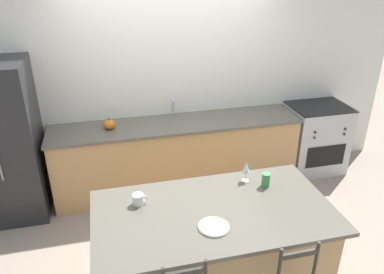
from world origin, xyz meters
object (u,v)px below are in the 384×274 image
(dinner_plate, at_px, (214,227))
(tumbler_cup, at_px, (266,180))
(oven_range, at_px, (315,138))
(wine_glass, at_px, (246,168))
(coffee_mug, at_px, (139,199))
(pumpkin_decoration, at_px, (109,124))

(dinner_plate, bearing_deg, tumbler_cup, 35.57)
(oven_range, distance_m, wine_glass, 2.26)
(tumbler_cup, bearing_deg, coffee_mug, -179.77)
(oven_range, xyz_separation_m, coffee_mug, (-2.56, -1.59, 0.51))
(dinner_plate, relative_size, wine_glass, 1.25)
(dinner_plate, distance_m, wine_glass, 0.71)
(coffee_mug, bearing_deg, wine_glass, 7.29)
(oven_range, bearing_deg, coffee_mug, -148.10)
(oven_range, height_order, pumpkin_decoration, pumpkin_decoration)
(wine_glass, bearing_deg, tumbler_cup, -40.30)
(dinner_plate, height_order, tumbler_cup, tumbler_cup)
(wine_glass, relative_size, coffee_mug, 1.53)
(oven_range, distance_m, tumbler_cup, 2.23)
(oven_range, xyz_separation_m, wine_glass, (-1.61, -1.47, 0.59))
(coffee_mug, distance_m, pumpkin_decoration, 1.60)
(wine_glass, distance_m, tumbler_cup, 0.19)
(dinner_plate, xyz_separation_m, pumpkin_decoration, (-0.66, 2.01, 0.02))
(oven_range, bearing_deg, tumbler_cup, -132.84)
(oven_range, height_order, tumbler_cup, tumbler_cup)
(tumbler_cup, bearing_deg, pumpkin_decoration, 128.07)
(pumpkin_decoration, bearing_deg, dinner_plate, -71.95)
(coffee_mug, bearing_deg, oven_range, 31.90)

